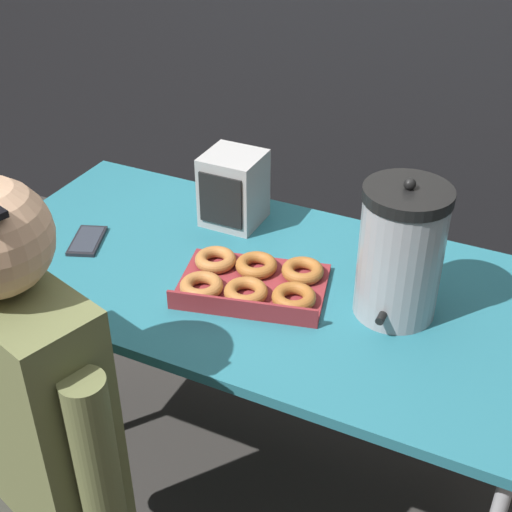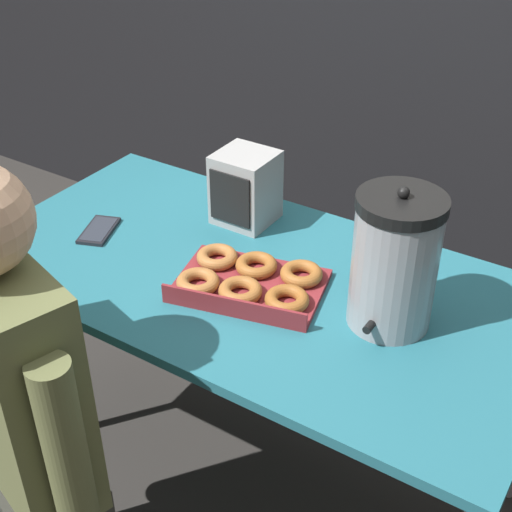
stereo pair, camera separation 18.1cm
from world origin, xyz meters
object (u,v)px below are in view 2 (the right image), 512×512
at_px(coffee_urn, 395,262).
at_px(person_seated, 26,426).
at_px(donut_box, 249,281).
at_px(space_heater, 245,188).
at_px(cell_phone, 99,230).

bearing_deg(coffee_urn, person_seated, -133.52).
xyz_separation_m(donut_box, person_seated, (-0.24, -0.55, -0.16)).
relative_size(coffee_urn, space_heater, 1.70).
distance_m(coffee_urn, cell_phone, 0.87).
relative_size(space_heater, person_seated, 0.17).
relative_size(cell_phone, space_heater, 0.80).
height_order(donut_box, space_heater, space_heater).
distance_m(cell_phone, person_seated, 0.63).
height_order(cell_phone, space_heater, space_heater).
relative_size(donut_box, coffee_urn, 1.16).
bearing_deg(person_seated, space_heater, -76.07).
height_order(coffee_urn, cell_phone, coffee_urn).
distance_m(coffee_urn, person_seated, 0.91).
xyz_separation_m(coffee_urn, cell_phone, (-0.85, -0.07, -0.16)).
bearing_deg(donut_box, space_heater, 111.32).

